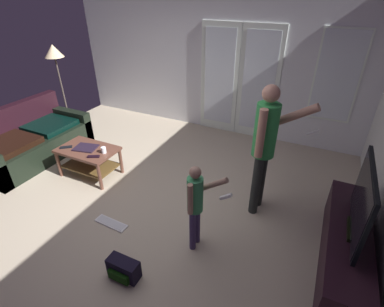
% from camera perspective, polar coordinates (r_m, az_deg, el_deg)
% --- Properties ---
extents(ground_plane, '(5.84, 5.44, 0.02)m').
position_cam_1_polar(ground_plane, '(4.13, -11.26, -9.05)').
color(ground_plane, tan).
extents(wall_back_with_doors, '(5.84, 0.09, 2.89)m').
position_cam_1_polar(wall_back_with_doors, '(5.64, 4.90, 18.25)').
color(wall_back_with_doors, silver).
rests_on(wall_back_with_doors, ground_plane).
extents(leather_couch, '(0.93, 1.84, 0.87)m').
position_cam_1_polar(leather_couch, '(5.57, -29.36, 2.04)').
color(leather_couch, black).
rests_on(leather_couch, ground_plane).
extents(coffee_table, '(0.87, 0.55, 0.46)m').
position_cam_1_polar(coffee_table, '(4.64, -19.82, -0.45)').
color(coffee_table, brown).
rests_on(coffee_table, ground_plane).
extents(tv_stand, '(0.41, 1.74, 0.47)m').
position_cam_1_polar(tv_stand, '(3.50, 28.04, -16.13)').
color(tv_stand, black).
rests_on(tv_stand, ground_plane).
extents(flat_screen_tv, '(0.08, 1.00, 0.72)m').
position_cam_1_polar(flat_screen_tv, '(3.13, 30.64, -8.33)').
color(flat_screen_tv, black).
rests_on(flat_screen_tv, tv_stand).
extents(person_adult, '(0.70, 0.45, 1.68)m').
position_cam_1_polar(person_adult, '(3.45, 14.39, 2.38)').
color(person_adult, '#242725').
rests_on(person_adult, ground_plane).
extents(person_child, '(0.44, 0.29, 1.06)m').
position_cam_1_polar(person_child, '(3.02, 0.79, -9.46)').
color(person_child, '#3A2E56').
rests_on(person_child, ground_plane).
extents(floor_lamp, '(0.34, 0.34, 1.66)m').
position_cam_1_polar(floor_lamp, '(6.11, -25.58, 16.87)').
color(floor_lamp, '#3A2927').
rests_on(floor_lamp, ground_plane).
extents(backpack, '(0.33, 0.18, 0.22)m').
position_cam_1_polar(backpack, '(3.19, -13.47, -21.39)').
color(backpack, black).
rests_on(backpack, ground_plane).
extents(loose_keyboard, '(0.45, 0.15, 0.02)m').
position_cam_1_polar(loose_keyboard, '(3.82, -15.74, -13.17)').
color(loose_keyboard, white).
rests_on(loose_keyboard, ground_plane).
extents(laptop_closed, '(0.37, 0.32, 0.02)m').
position_cam_1_polar(laptop_closed, '(4.60, -20.33, 1.09)').
color(laptop_closed, '#241A2A').
rests_on(laptop_closed, coffee_table).
extents(cup_near_edge, '(0.07, 0.07, 0.09)m').
position_cam_1_polar(cup_near_edge, '(4.37, -17.12, 0.66)').
color(cup_near_edge, white).
rests_on(cup_near_edge, coffee_table).
extents(tv_remote_black, '(0.17, 0.12, 0.02)m').
position_cam_1_polar(tv_remote_black, '(4.32, -18.96, -0.57)').
color(tv_remote_black, black).
rests_on(tv_remote_black, coffee_table).
extents(dvd_remote_slim, '(0.16, 0.15, 0.02)m').
position_cam_1_polar(dvd_remote_slim, '(4.72, -23.70, 1.16)').
color(dvd_remote_slim, black).
rests_on(dvd_remote_slim, coffee_table).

